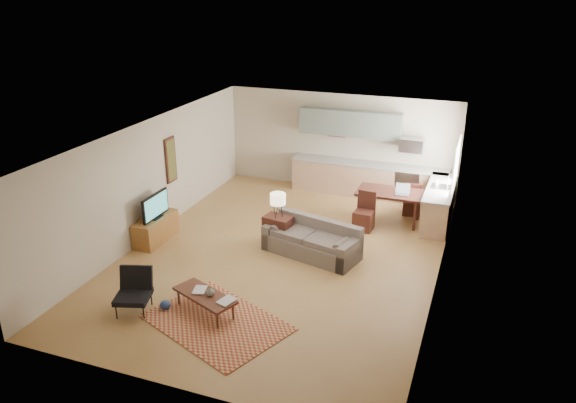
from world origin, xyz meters
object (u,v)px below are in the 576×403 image
at_px(console_table, 278,231).
at_px(dining_table, 389,206).
at_px(coffee_table, 205,303).
at_px(tv_credenza, 156,229).
at_px(armchair, 133,293).
at_px(sofa, 311,239).

xyz_separation_m(console_table, dining_table, (2.05, 2.20, 0.04)).
relative_size(coffee_table, tv_credenza, 1.01).
bearing_deg(dining_table, tv_credenza, -149.16).
bearing_deg(armchair, console_table, 49.33).
bearing_deg(console_table, armchair, -102.86).
xyz_separation_m(sofa, coffee_table, (-1.08, -2.81, -0.19)).
distance_m(sofa, tv_credenza, 3.59).
bearing_deg(coffee_table, tv_credenza, 160.44).
bearing_deg(tv_credenza, coffee_table, -42.44).
xyz_separation_m(sofa, dining_table, (1.22, 2.37, 0.02)).
bearing_deg(coffee_table, console_table, 108.09).
xyz_separation_m(armchair, dining_table, (3.52, 5.60, 0.00)).
height_order(armchair, dining_table, dining_table).
xyz_separation_m(tv_credenza, dining_table, (4.77, 2.92, 0.11)).
bearing_deg(sofa, tv_credenza, -156.80).
relative_size(armchair, tv_credenza, 0.63).
xyz_separation_m(coffee_table, tv_credenza, (-2.47, 2.25, 0.10)).
relative_size(console_table, dining_table, 0.45).
bearing_deg(tv_credenza, console_table, 14.86).
xyz_separation_m(sofa, console_table, (-0.84, 0.16, -0.02)).
height_order(sofa, dining_table, dining_table).
xyz_separation_m(coffee_table, armchair, (-1.21, -0.42, 0.20)).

